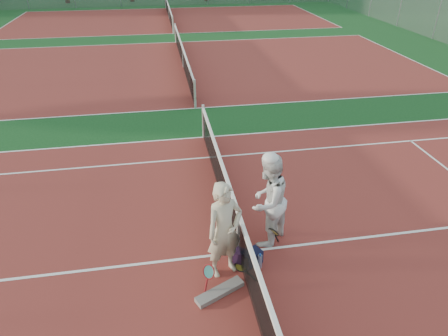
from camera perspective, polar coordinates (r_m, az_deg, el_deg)
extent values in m
plane|color=#103D17|center=(8.32, 1.97, -11.99)|extent=(130.00, 130.00, 0.00)
cube|color=maroon|center=(8.32, 1.97, -11.97)|extent=(23.77, 10.97, 0.01)
cube|color=maroon|center=(20.35, -5.81, 14.11)|extent=(23.77, 10.97, 0.01)
cube|color=maroon|center=(33.52, -7.82, 20.34)|extent=(23.77, 10.97, 0.01)
imported|color=#C4B898|center=(7.31, 0.07, -8.90)|extent=(0.84, 0.70, 1.96)
imported|color=silver|center=(8.04, 6.28, -4.68)|extent=(1.24, 1.24, 2.02)
cube|color=black|center=(8.01, 3.99, -12.62)|extent=(0.45, 0.40, 0.30)
cube|color=black|center=(8.04, 2.62, -12.56)|extent=(0.40, 0.36, 0.27)
cube|color=slate|center=(7.52, -0.60, -17.26)|extent=(0.95, 0.60, 0.10)
cylinder|color=#AFC3DE|center=(7.94, 5.15, -13.14)|extent=(0.09, 0.09, 0.30)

